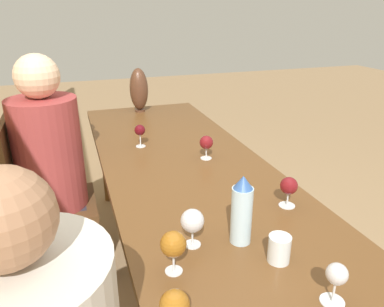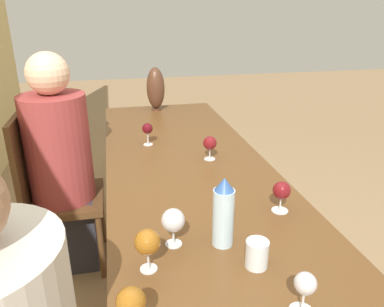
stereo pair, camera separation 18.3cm
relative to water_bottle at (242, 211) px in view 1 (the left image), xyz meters
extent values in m
cube|color=brown|center=(0.39, -0.02, -0.14)|extent=(3.15, 0.84, 0.04)
cylinder|color=brown|center=(1.87, -0.34, -0.52)|extent=(0.07, 0.07, 0.71)
cylinder|color=brown|center=(1.87, 0.30, -0.52)|extent=(0.07, 0.07, 0.71)
cylinder|color=silver|center=(0.00, 0.00, -0.02)|extent=(0.07, 0.07, 0.21)
cone|color=#33599E|center=(0.00, 0.00, 0.11)|extent=(0.07, 0.07, 0.05)
cylinder|color=silver|center=(-0.14, -0.07, -0.08)|extent=(0.07, 0.07, 0.09)
cylinder|color=#4C2D1E|center=(1.82, 0.00, -0.12)|extent=(0.08, 0.08, 0.01)
ellipsoid|color=#4C2D1E|center=(1.82, 0.00, 0.05)|extent=(0.14, 0.14, 0.32)
cylinder|color=silver|center=(0.75, -0.15, -0.12)|extent=(0.06, 0.06, 0.00)
cylinder|color=silver|center=(0.75, -0.15, -0.09)|extent=(0.01, 0.01, 0.06)
sphere|color=maroon|center=(0.75, -0.15, -0.03)|extent=(0.07, 0.07, 0.07)
cylinder|color=silver|center=(0.03, 0.17, -0.12)|extent=(0.06, 0.06, 0.00)
cylinder|color=silver|center=(0.03, 0.17, -0.09)|extent=(0.01, 0.01, 0.06)
sphere|color=silver|center=(0.03, 0.17, -0.03)|extent=(0.08, 0.08, 0.08)
cylinder|color=silver|center=(-0.35, -0.12, -0.12)|extent=(0.07, 0.07, 0.00)
cylinder|color=silver|center=(-0.35, -0.12, -0.09)|extent=(0.01, 0.01, 0.07)
sphere|color=silver|center=(-0.35, -0.12, -0.03)|extent=(0.06, 0.06, 0.06)
cylinder|color=silver|center=(0.17, -0.29, -0.12)|extent=(0.07, 0.07, 0.00)
cylinder|color=silver|center=(0.17, -0.29, -0.09)|extent=(0.01, 0.01, 0.06)
sphere|color=maroon|center=(0.17, -0.29, -0.03)|extent=(0.07, 0.07, 0.07)
sphere|color=#995B19|center=(-0.33, 0.33, -0.02)|extent=(0.08, 0.08, 0.08)
cylinder|color=silver|center=(-0.08, 0.27, -0.12)|extent=(0.06, 0.06, 0.00)
cylinder|color=silver|center=(-0.08, 0.27, -0.09)|extent=(0.01, 0.01, 0.06)
sphere|color=#995B19|center=(-0.08, 0.27, -0.02)|extent=(0.08, 0.08, 0.08)
cylinder|color=silver|center=(1.05, 0.15, -0.12)|extent=(0.06, 0.06, 0.00)
cylinder|color=silver|center=(1.05, 0.15, -0.08)|extent=(0.01, 0.01, 0.07)
sphere|color=#510C14|center=(1.05, 0.15, -0.02)|extent=(0.06, 0.06, 0.06)
cube|color=brown|center=(1.04, 0.66, -0.43)|extent=(0.44, 0.44, 0.04)
cube|color=brown|center=(1.04, 0.86, -0.16)|extent=(0.40, 0.03, 0.51)
cylinder|color=brown|center=(0.85, 0.47, -0.66)|extent=(0.04, 0.04, 0.43)
cylinder|color=brown|center=(1.23, 0.47, -0.66)|extent=(0.04, 0.04, 0.43)
cylinder|color=brown|center=(0.85, 0.85, -0.66)|extent=(0.04, 0.04, 0.43)
cylinder|color=brown|center=(1.23, 0.85, -0.66)|extent=(0.04, 0.04, 0.43)
sphere|color=#9E7051|center=(-0.32, 0.66, 0.29)|extent=(0.20, 0.20, 0.20)
cube|color=#2D2D38|center=(1.04, 0.60, -0.64)|extent=(0.27, 0.20, 0.47)
cylinder|color=#993838|center=(1.04, 0.66, -0.10)|extent=(0.36, 0.36, 0.62)
sphere|color=beige|center=(1.04, 0.66, 0.32)|extent=(0.23, 0.23, 0.23)
camera|label=1|loc=(-1.01, 0.51, 0.66)|focal=35.00mm
camera|label=2|loc=(-1.05, 0.34, 0.66)|focal=35.00mm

